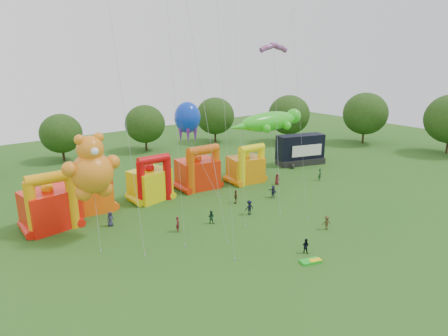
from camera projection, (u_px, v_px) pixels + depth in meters
ground at (341, 277)px, 36.80m from camera, size 160.00×160.00×0.00m
tree_ring at (333, 215)px, 34.85m from camera, size 123.95×126.05×12.07m
bouncy_castle_0 at (50, 207)px, 46.29m from camera, size 6.23×5.29×7.17m
bouncy_castle_1 at (92, 195)px, 51.49m from camera, size 5.54×4.69×5.81m
bouncy_castle_2 at (151, 182)px, 55.48m from camera, size 5.84×5.07×6.67m
bouncy_castle_3 at (198, 172)px, 60.35m from camera, size 6.33×5.36×6.85m
bouncy_castle_4 at (247, 167)px, 63.32m from camera, size 5.87×5.10×6.29m
stage_trailer at (300, 150)px, 73.45m from camera, size 9.34×5.66×5.53m
teddy_bear_kite at (93, 177)px, 42.25m from camera, size 6.21×5.60×11.97m
gecko_kite at (269, 122)px, 64.69m from camera, size 15.08×4.99×10.87m
octopus_kite at (197, 147)px, 56.09m from camera, size 4.65×5.33×13.52m
parafoil_kites at (230, 116)px, 47.39m from camera, size 26.87×12.75×32.39m
diamond_kites at (233, 99)px, 43.44m from camera, size 18.61×12.09×35.46m
folded_kite_bundle at (311, 261)px, 39.26m from camera, size 2.21×1.55×0.31m
spectator_0 at (110, 219)px, 47.35m from camera, size 0.96×0.70×1.79m
spectator_1 at (178, 224)px, 45.85m from camera, size 0.67×0.80×1.87m
spectator_2 at (211, 217)px, 48.13m from camera, size 0.99×1.01×1.64m
spectator_3 at (249, 208)px, 50.71m from camera, size 1.28×0.80×1.90m
spectator_4 at (236, 197)px, 54.53m from camera, size 1.03×1.17×1.90m
spectator_5 at (273, 192)px, 56.66m from camera, size 0.61×1.70×1.81m
spectator_6 at (277, 179)px, 62.33m from camera, size 0.97×0.75×1.76m
spectator_7 at (320, 174)px, 64.41m from camera, size 0.85×0.73×1.96m
spectator_8 at (306, 246)px, 41.02m from camera, size 0.83×0.93×1.57m
spectator_9 at (327, 223)px, 46.47m from camera, size 1.24×1.04×1.67m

